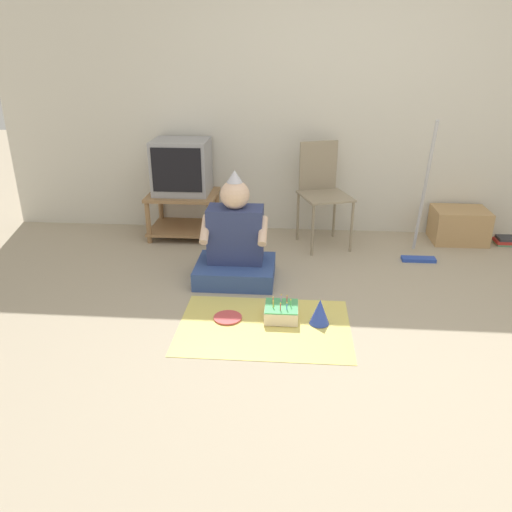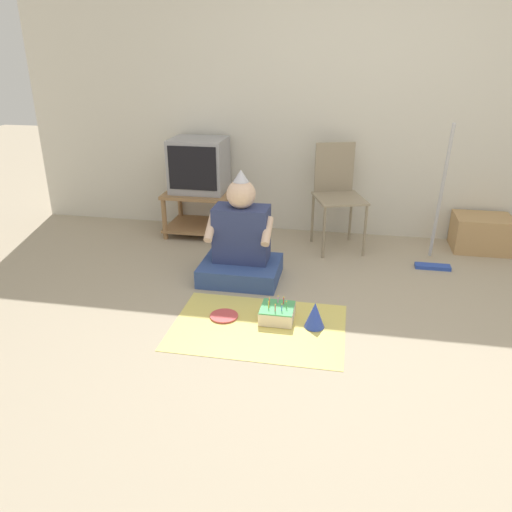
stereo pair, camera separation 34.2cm
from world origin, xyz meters
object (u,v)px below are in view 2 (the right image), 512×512
object	(u,v)px
party_hat_blue	(315,315)
tv	(199,165)
folding_chair	(337,189)
person_seated	(241,245)
birthday_cake	(277,313)
dust_mop	(437,228)
cardboard_box_stack	(481,233)
paper_plate	(224,316)

from	to	relation	value
party_hat_blue	tv	bearing A→B (deg)	127.46
folding_chair	person_seated	distance (m)	1.11
birthday_cake	party_hat_blue	xyz separation A→B (m)	(0.25, -0.05, 0.04)
dust_mop	person_seated	size ratio (longest dim) A/B	1.37
cardboard_box_stack	person_seated	world-z (taller)	person_seated
cardboard_box_stack	party_hat_blue	size ratio (longest dim) A/B	2.78
cardboard_box_stack	person_seated	xyz separation A→B (m)	(-1.97, -0.97, 0.12)
birthday_cake	cardboard_box_stack	bearing A→B (deg)	44.78
tv	cardboard_box_stack	distance (m)	2.62
tv	folding_chair	size ratio (longest dim) A/B	0.55
dust_mop	party_hat_blue	xyz separation A→B (m)	(-0.88, -1.17, -0.24)
tv	cardboard_box_stack	xyz separation A→B (m)	(2.57, 0.03, -0.51)
folding_chair	dust_mop	size ratio (longest dim) A/B	0.78
tv	party_hat_blue	bearing A→B (deg)	-52.54
person_seated	party_hat_blue	distance (m)	0.93
person_seated	party_hat_blue	world-z (taller)	person_seated
cardboard_box_stack	party_hat_blue	world-z (taller)	cardboard_box_stack
folding_chair	birthday_cake	bearing A→B (deg)	-101.98
birthday_cake	dust_mop	bearing A→B (deg)	44.85
folding_chair	cardboard_box_stack	xyz separation A→B (m)	(1.28, 0.13, -0.37)
folding_chair	cardboard_box_stack	bearing A→B (deg)	5.72
person_seated	party_hat_blue	size ratio (longest dim) A/B	4.93
birthday_cake	party_hat_blue	bearing A→B (deg)	-10.84
tv	party_hat_blue	distance (m)	2.09
tv	folding_chair	bearing A→B (deg)	-4.54
person_seated	folding_chair	bearing A→B (deg)	50.78
dust_mop	person_seated	world-z (taller)	dust_mop
folding_chair	party_hat_blue	bearing A→B (deg)	-92.20
person_seated	birthday_cake	world-z (taller)	person_seated
tv	folding_chair	world-z (taller)	folding_chair
tv	person_seated	bearing A→B (deg)	-57.44
tv	folding_chair	xyz separation A→B (m)	(1.28, -0.10, -0.14)
tv	dust_mop	size ratio (longest dim) A/B	0.43
dust_mop	paper_plate	xyz separation A→B (m)	(-1.49, -1.15, -0.32)
folding_chair	paper_plate	world-z (taller)	folding_chair
dust_mop	person_seated	xyz separation A→B (m)	(-1.51, -0.51, -0.06)
tv	birthday_cake	xyz separation A→B (m)	(0.98, -1.55, -0.61)
birthday_cake	paper_plate	xyz separation A→B (m)	(-0.36, -0.03, -0.04)
tv	paper_plate	xyz separation A→B (m)	(0.62, -1.58, -0.65)
tv	party_hat_blue	xyz separation A→B (m)	(1.23, -1.60, -0.57)
folding_chair	paper_plate	distance (m)	1.70
folding_chair	party_hat_blue	world-z (taller)	folding_chair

